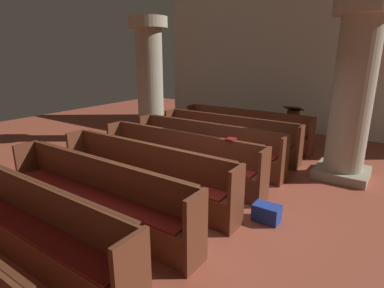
# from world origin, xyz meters

# --- Properties ---
(ground_plane) EXTENTS (19.20, 19.20, 0.00)m
(ground_plane) POSITION_xyz_m (0.00, 0.00, 0.00)
(ground_plane) COLOR #9E4733
(back_wall) EXTENTS (10.00, 0.16, 4.50)m
(back_wall) POSITION_xyz_m (0.00, 6.08, 2.25)
(back_wall) COLOR silver
(back_wall) RESTS_ON ground
(pew_row_0) EXTENTS (3.68, 0.46, 0.97)m
(pew_row_0) POSITION_xyz_m (-0.67, 3.58, 0.51)
(pew_row_0) COLOR brown
(pew_row_0) RESTS_ON ground
(pew_row_1) EXTENTS (3.68, 0.46, 0.97)m
(pew_row_1) POSITION_xyz_m (-0.67, 2.56, 0.51)
(pew_row_1) COLOR brown
(pew_row_1) RESTS_ON ground
(pew_row_2) EXTENTS (3.68, 0.47, 0.97)m
(pew_row_2) POSITION_xyz_m (-0.67, 1.53, 0.51)
(pew_row_2) COLOR brown
(pew_row_2) RESTS_ON ground
(pew_row_3) EXTENTS (3.68, 0.46, 0.97)m
(pew_row_3) POSITION_xyz_m (-0.67, 0.51, 0.51)
(pew_row_3) COLOR brown
(pew_row_3) RESTS_ON ground
(pew_row_4) EXTENTS (3.68, 0.46, 0.97)m
(pew_row_4) POSITION_xyz_m (-0.67, -0.52, 0.51)
(pew_row_4) COLOR brown
(pew_row_4) RESTS_ON ground
(pew_row_5) EXTENTS (3.68, 0.47, 0.97)m
(pew_row_5) POSITION_xyz_m (-0.67, -1.54, 0.51)
(pew_row_5) COLOR brown
(pew_row_5) RESTS_ON ground
(pew_row_6) EXTENTS (3.68, 0.46, 0.97)m
(pew_row_6) POSITION_xyz_m (-0.67, -2.57, 0.51)
(pew_row_6) COLOR brown
(pew_row_6) RESTS_ON ground
(pillar_aisle_side) EXTENTS (1.10, 1.10, 3.47)m
(pillar_aisle_side) POSITION_xyz_m (2.04, 2.59, 1.81)
(pillar_aisle_side) COLOR #9F967E
(pillar_aisle_side) RESTS_ON ground
(pillar_far_side) EXTENTS (1.10, 1.10, 3.47)m
(pillar_far_side) POSITION_xyz_m (-3.33, 2.67, 1.81)
(pillar_far_side) COLOR #9F967E
(pillar_far_side) RESTS_ON ground
(lectern) EXTENTS (0.48, 0.45, 1.08)m
(lectern) POSITION_xyz_m (0.36, 4.51, 0.45)
(lectern) COLOR #411E13
(lectern) RESTS_ON ground
(hymn_book) EXTENTS (0.15, 0.19, 0.03)m
(hymn_book) POSITION_xyz_m (0.39, 0.69, 0.99)
(hymn_book) COLOR maroon
(hymn_book) RESTS_ON pew_row_3
(kneeler_box_blue) EXTENTS (0.40, 0.27, 0.27)m
(kneeler_box_blue) POSITION_xyz_m (1.43, -0.04, 0.13)
(kneeler_box_blue) COLOR navy
(kneeler_box_blue) RESTS_ON ground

